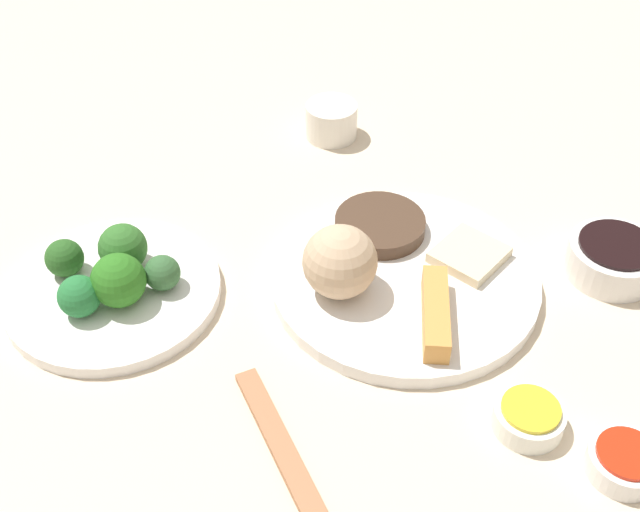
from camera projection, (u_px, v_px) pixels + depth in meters
tabletop at (410, 273)px, 0.87m from camera, size 2.20×2.20×0.02m
main_plate at (405, 279)px, 0.84m from camera, size 0.28×0.28×0.02m
rice_scoop at (340, 262)px, 0.79m from camera, size 0.08×0.08×0.08m
spring_roll at (436, 313)px, 0.77m from camera, size 0.08×0.10×0.03m
crab_rangoon_wonton at (469, 255)px, 0.85m from camera, size 0.07×0.07×0.01m
stir_fry_heap at (380, 225)px, 0.88m from camera, size 0.10×0.10×0.02m
broccoli_plate at (114, 291)px, 0.83m from camera, size 0.22×0.22×0.01m
broccoli_floret_0 at (118, 280)px, 0.79m from camera, size 0.05×0.05×0.05m
broccoli_floret_1 at (123, 248)px, 0.83m from camera, size 0.05×0.05×0.05m
broccoli_floret_2 at (162, 273)px, 0.81m from camera, size 0.04×0.04×0.04m
broccoli_floret_3 at (64, 258)px, 0.82m from camera, size 0.04×0.04×0.04m
broccoli_floret_6 at (79, 296)px, 0.78m from camera, size 0.04×0.04×0.04m
soy_sauce_bowl at (613, 259)px, 0.85m from camera, size 0.10×0.10×0.04m
soy_sauce_bowl_liquid at (618, 245)px, 0.83m from camera, size 0.08×0.08×0.00m
sauce_ramekin_hot_mustard at (528, 418)px, 0.70m from camera, size 0.06×0.06×0.02m
sauce_ramekin_hot_mustard_liquid at (531, 409)px, 0.69m from camera, size 0.05×0.05×0.00m
sauce_ramekin_sweet_and_sour at (624, 463)px, 0.67m from camera, size 0.06×0.06×0.02m
sauce_ramekin_sweet_and_sour_liquid at (628, 453)px, 0.66m from camera, size 0.05×0.05×0.00m
teacup at (331, 121)px, 1.04m from camera, size 0.07×0.07×0.05m
chopsticks_pair at (289, 462)px, 0.68m from camera, size 0.20×0.11×0.01m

